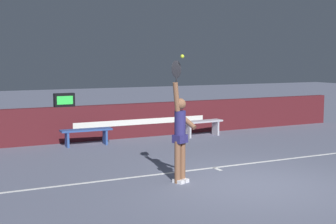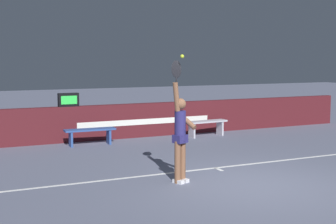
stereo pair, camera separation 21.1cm
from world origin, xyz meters
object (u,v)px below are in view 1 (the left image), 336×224
object	(u,v)px
speed_display	(64,100)
courtside_bench_near	(202,125)
tennis_player	(180,133)
tennis_ball	(182,56)
courtside_bench_far	(86,133)

from	to	relation	value
speed_display	courtside_bench_near	size ratio (longest dim) A/B	0.42
tennis_player	courtside_bench_near	size ratio (longest dim) A/B	1.72
tennis_player	tennis_ball	size ratio (longest dim) A/B	33.85
tennis_ball	courtside_bench_near	size ratio (longest dim) A/B	0.05
tennis_player	speed_display	bearing A→B (deg)	99.89
courtside_bench_near	courtside_bench_far	size ratio (longest dim) A/B	0.98
courtside_bench_near	courtside_bench_far	xyz separation A→B (m)	(-3.72, 0.04, -0.02)
speed_display	tennis_ball	size ratio (longest dim) A/B	8.26
tennis_ball	courtside_bench_far	distance (m)	5.30
tennis_player	courtside_bench_near	bearing A→B (deg)	55.31
tennis_ball	courtside_bench_near	xyz separation A→B (m)	(3.25, 4.80, -2.10)
courtside_bench_far	courtside_bench_near	bearing A→B (deg)	-0.67
tennis_ball	courtside_bench_near	world-z (taller)	tennis_ball
courtside_bench_near	speed_display	bearing A→B (deg)	169.30
tennis_player	courtside_bench_far	xyz separation A→B (m)	(-0.52, 4.66, -0.64)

